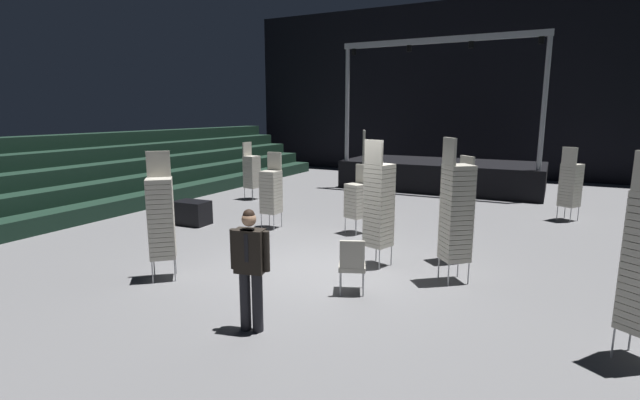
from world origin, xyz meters
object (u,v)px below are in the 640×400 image
(chair_stack_mid_left, at_px, (161,217))
(chair_stack_aisle_right, at_px, (271,191))
(loose_chair_near_man, at_px, (352,263))
(man_with_tie, at_px, (250,263))
(stage_riser, at_px, (442,173))
(chair_stack_rear_right, at_px, (456,212))
(chair_stack_rear_centre, at_px, (570,184))
(chair_stack_front_right, at_px, (252,171))
(chair_stack_front_left, at_px, (456,210))
(chair_stack_mid_centre, at_px, (370,173))
(chair_stack_rear_left, at_px, (357,199))
(equipment_road_case, at_px, (192,213))
(chair_stack_aisle_left, at_px, (379,204))

(chair_stack_mid_left, bearing_deg, chair_stack_aisle_right, -127.89)
(loose_chair_near_man, bearing_deg, man_with_tie, -133.55)
(stage_riser, xyz_separation_m, loose_chair_near_man, (1.06, -11.51, -0.08))
(chair_stack_rear_right, relative_size, chair_stack_rear_centre, 1.25)
(chair_stack_front_right, relative_size, chair_stack_rear_right, 0.77)
(chair_stack_front_left, xyz_separation_m, chair_stack_rear_right, (0.21, -1.18, 0.21))
(chair_stack_front_right, xyz_separation_m, chair_stack_rear_centre, (9.72, 1.33, 0.04))
(chair_stack_mid_centre, distance_m, chair_stack_aisle_right, 3.14)
(chair_stack_mid_centre, distance_m, chair_stack_rear_right, 5.54)
(stage_riser, relative_size, man_with_tie, 4.33)
(man_with_tie, height_order, chair_stack_aisle_right, chair_stack_aisle_right)
(chair_stack_rear_left, relative_size, equipment_road_case, 1.90)
(man_with_tie, bearing_deg, equipment_road_case, -53.56)
(chair_stack_front_left, relative_size, chair_stack_front_right, 1.09)
(chair_stack_mid_left, bearing_deg, chair_stack_aisle_left, 175.28)
(chair_stack_aisle_left, distance_m, chair_stack_aisle_right, 3.86)
(chair_stack_mid_centre, relative_size, chair_stack_rear_right, 0.97)
(chair_stack_rear_left, bearing_deg, loose_chair_near_man, 133.04)
(chair_stack_aisle_left, relative_size, loose_chair_near_man, 2.62)
(chair_stack_front_left, height_order, chair_stack_aisle_right, chair_stack_front_left)
(chair_stack_rear_right, distance_m, chair_stack_aisle_left, 1.52)
(man_with_tie, relative_size, loose_chair_near_man, 1.82)
(chair_stack_aisle_left, bearing_deg, chair_stack_mid_centre, 131.40)
(chair_stack_rear_left, bearing_deg, chair_stack_mid_centre, -56.09)
(man_with_tie, height_order, chair_stack_rear_left, man_with_tie)
(equipment_road_case, xyz_separation_m, loose_chair_near_man, (5.73, -2.51, 0.22))
(chair_stack_front_right, distance_m, loose_chair_near_man, 8.99)
(chair_stack_mid_left, xyz_separation_m, chair_stack_rear_centre, (6.61, 8.50, -0.13))
(stage_riser, relative_size, chair_stack_front_right, 3.79)
(chair_stack_rear_left, bearing_deg, stage_riser, -71.10)
(chair_stack_aisle_left, distance_m, equipment_road_case, 5.77)
(stage_riser, relative_size, chair_stack_mid_centre, 3.01)
(equipment_road_case, relative_size, loose_chair_near_man, 0.95)
(chair_stack_mid_centre, relative_size, chair_stack_aisle_left, 1.00)
(chair_stack_rear_left, xyz_separation_m, chair_stack_rear_centre, (4.74, 3.94, 0.17))
(chair_stack_aisle_right, distance_m, equipment_road_case, 2.31)
(man_with_tie, bearing_deg, chair_stack_mid_centre, -93.68)
(chair_stack_rear_left, xyz_separation_m, chair_stack_rear_right, (2.83, -2.34, 0.42))
(stage_riser, distance_m, chair_stack_mid_left, 12.62)
(chair_stack_rear_left, distance_m, equipment_road_case, 4.47)
(chair_stack_mid_centre, relative_size, chair_stack_aisle_right, 1.26)
(chair_stack_mid_left, bearing_deg, chair_stack_rear_right, 163.16)
(man_with_tie, relative_size, chair_stack_mid_left, 0.75)
(man_with_tie, bearing_deg, chair_stack_mid_left, -32.83)
(chair_stack_mid_centre, bearing_deg, man_with_tie, -16.65)
(chair_stack_rear_left, distance_m, chair_stack_rear_right, 3.70)
(chair_stack_aisle_left, bearing_deg, chair_stack_front_right, 161.68)
(chair_stack_rear_centre, height_order, chair_stack_aisle_left, chair_stack_aisle_left)
(chair_stack_front_left, bearing_deg, stage_riser, -31.79)
(chair_stack_front_right, xyz_separation_m, chair_stack_rear_right, (7.81, -4.94, 0.29))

